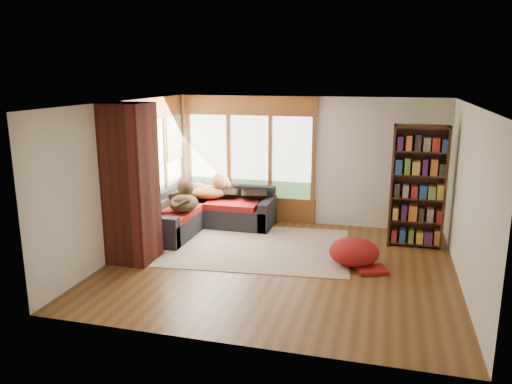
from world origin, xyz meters
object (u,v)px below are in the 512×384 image
at_px(pouf, 354,251).
at_px(brick_chimney, 131,184).
at_px(dog_tan, 209,187).
at_px(dog_brindle, 184,196).
at_px(area_rug, 258,247).
at_px(sectional_sofa, 203,212).
at_px(bookshelf, 418,187).

bearing_deg(pouf, brick_chimney, -168.64).
bearing_deg(dog_tan, dog_brindle, -108.01).
bearing_deg(dog_tan, pouf, -33.22).
bearing_deg(area_rug, pouf, -13.15).
bearing_deg(sectional_sofa, area_rug, -30.74).
bearing_deg(bookshelf, pouf, -128.86).
relative_size(bookshelf, dog_brindle, 2.28).
distance_m(dog_tan, dog_brindle, 0.90).
distance_m(brick_chimney, dog_brindle, 1.53).
relative_size(brick_chimney, pouf, 3.22).
bearing_deg(brick_chimney, pouf, 11.36).
relative_size(pouf, dog_brindle, 0.84).
distance_m(sectional_sofa, pouf, 3.39).
height_order(sectional_sofa, pouf, sectional_sofa).
distance_m(area_rug, dog_brindle, 1.73).
distance_m(bookshelf, pouf, 1.78).
distance_m(brick_chimney, dog_tan, 2.40).
height_order(pouf, dog_tan, dog_tan).
xyz_separation_m(bookshelf, pouf, (-0.98, -1.21, -0.86)).
xyz_separation_m(sectional_sofa, dog_brindle, (-0.13, -0.64, 0.47)).
distance_m(brick_chimney, pouf, 3.79).
xyz_separation_m(area_rug, dog_tan, (-1.34, 1.17, 0.78)).
xyz_separation_m(sectional_sofa, area_rug, (1.39, -0.93, -0.30)).
xyz_separation_m(bookshelf, dog_tan, (-4.04, 0.36, -0.31)).
distance_m(brick_chimney, bookshelf, 4.94).
distance_m(pouf, dog_brindle, 3.36).
xyz_separation_m(dog_tan, dog_brindle, (-0.19, -0.88, -0.01)).
relative_size(brick_chimney, dog_tan, 2.78).
bearing_deg(dog_tan, sectional_sofa, -108.94).
height_order(pouf, dog_brindle, dog_brindle).
relative_size(sectional_sofa, bookshelf, 1.01).
relative_size(dog_tan, dog_brindle, 0.98).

